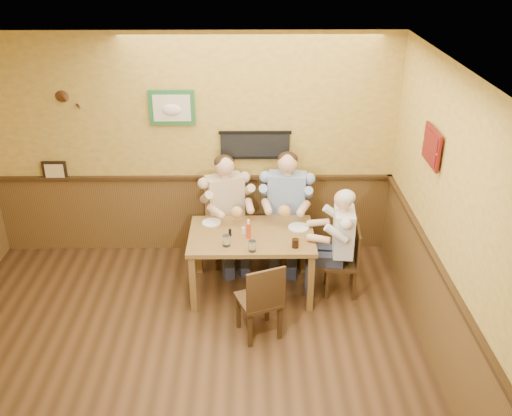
{
  "coord_description": "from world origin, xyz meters",
  "views": [
    {
      "loc": [
        0.71,
        -4.07,
        3.86
      ],
      "look_at": [
        0.78,
        1.45,
        1.1
      ],
      "focal_mm": 40.0,
      "sensor_mm": 36.0,
      "label": 1
    }
  ],
  "objects_px": {
    "dining_table": "(252,241)",
    "water_glass_mid": "(252,246)",
    "chair_right_end": "(341,261)",
    "diner_tan_shirt": "(225,216)",
    "pepper_shaker": "(230,232)",
    "cola_tumbler": "(295,243)",
    "diner_white_elder": "(342,248)",
    "diner_blue_polo": "(286,214)",
    "chair_near_side": "(259,298)",
    "salt_shaker": "(244,231)",
    "hot_sauce_bottle": "(249,230)",
    "chair_back_right": "(286,228)",
    "water_glass_left": "(226,241)",
    "chair_back_left": "(226,230)"
  },
  "relations": [
    {
      "from": "dining_table",
      "to": "chair_back_right",
      "type": "bearing_deg",
      "value": 56.65
    },
    {
      "from": "salt_shaker",
      "to": "cola_tumbler",
      "type": "bearing_deg",
      "value": -28.39
    },
    {
      "from": "cola_tumbler",
      "to": "chair_back_right",
      "type": "bearing_deg",
      "value": 92.24
    },
    {
      "from": "chair_back_right",
      "to": "diner_tan_shirt",
      "type": "distance_m",
      "value": 0.77
    },
    {
      "from": "chair_near_side",
      "to": "salt_shaker",
      "type": "bearing_deg",
      "value": -100.09
    },
    {
      "from": "diner_tan_shirt",
      "to": "diner_blue_polo",
      "type": "relative_size",
      "value": 0.98
    },
    {
      "from": "dining_table",
      "to": "diner_white_elder",
      "type": "distance_m",
      "value": 1.03
    },
    {
      "from": "chair_back_right",
      "to": "water_glass_mid",
      "type": "bearing_deg",
      "value": -105.38
    },
    {
      "from": "chair_back_right",
      "to": "diner_blue_polo",
      "type": "xyz_separation_m",
      "value": [
        0.0,
        0.0,
        0.2
      ]
    },
    {
      "from": "chair_near_side",
      "to": "dining_table",
      "type": "bearing_deg",
      "value": -106.35
    },
    {
      "from": "chair_back_left",
      "to": "cola_tumbler",
      "type": "bearing_deg",
      "value": -70.5
    },
    {
      "from": "diner_white_elder",
      "to": "water_glass_mid",
      "type": "height_order",
      "value": "diner_white_elder"
    },
    {
      "from": "diner_blue_polo",
      "to": "water_glass_left",
      "type": "relative_size",
      "value": 10.66
    },
    {
      "from": "chair_back_right",
      "to": "pepper_shaker",
      "type": "bearing_deg",
      "value": -126.87
    },
    {
      "from": "diner_blue_polo",
      "to": "cola_tumbler",
      "type": "xyz_separation_m",
      "value": [
        0.04,
        -0.95,
        0.14
      ]
    },
    {
      "from": "diner_white_elder",
      "to": "water_glass_mid",
      "type": "distance_m",
      "value": 1.09
    },
    {
      "from": "diner_tan_shirt",
      "to": "diner_blue_polo",
      "type": "xyz_separation_m",
      "value": [
        0.75,
        0.0,
        0.02
      ]
    },
    {
      "from": "chair_right_end",
      "to": "pepper_shaker",
      "type": "relative_size",
      "value": 9.7
    },
    {
      "from": "diner_white_elder",
      "to": "diner_blue_polo",
      "type": "bearing_deg",
      "value": -134.48
    },
    {
      "from": "diner_blue_polo",
      "to": "water_glass_left",
      "type": "bearing_deg",
      "value": -120.51
    },
    {
      "from": "diner_tan_shirt",
      "to": "diner_white_elder",
      "type": "bearing_deg",
      "value": -47.63
    },
    {
      "from": "water_glass_mid",
      "to": "chair_back_left",
      "type": "bearing_deg",
      "value": 107.81
    },
    {
      "from": "chair_back_right",
      "to": "pepper_shaker",
      "type": "height_order",
      "value": "chair_back_right"
    },
    {
      "from": "chair_back_right",
      "to": "diner_tan_shirt",
      "type": "height_order",
      "value": "diner_tan_shirt"
    },
    {
      "from": "chair_right_end",
      "to": "salt_shaker",
      "type": "bearing_deg",
      "value": -87.28
    },
    {
      "from": "chair_back_right",
      "to": "cola_tumbler",
      "type": "height_order",
      "value": "chair_back_right"
    },
    {
      "from": "diner_blue_polo",
      "to": "pepper_shaker",
      "type": "height_order",
      "value": "diner_blue_polo"
    },
    {
      "from": "water_glass_mid",
      "to": "hot_sauce_bottle",
      "type": "distance_m",
      "value": 0.29
    },
    {
      "from": "dining_table",
      "to": "water_glass_mid",
      "type": "distance_m",
      "value": 0.4
    },
    {
      "from": "chair_back_right",
      "to": "chair_near_side",
      "type": "xyz_separation_m",
      "value": [
        -0.36,
        -1.44,
        -0.02
      ]
    },
    {
      "from": "chair_right_end",
      "to": "diner_tan_shirt",
      "type": "xyz_separation_m",
      "value": [
        -1.34,
        0.69,
        0.24
      ]
    },
    {
      "from": "salt_shaker",
      "to": "hot_sauce_bottle",
      "type": "bearing_deg",
      "value": -57.25
    },
    {
      "from": "dining_table",
      "to": "hot_sauce_bottle",
      "type": "distance_m",
      "value": 0.21
    },
    {
      "from": "pepper_shaker",
      "to": "chair_back_right",
      "type": "bearing_deg",
      "value": 46.01
    },
    {
      "from": "diner_blue_polo",
      "to": "chair_near_side",
      "type": "bearing_deg",
      "value": -96.94
    },
    {
      "from": "diner_blue_polo",
      "to": "salt_shaker",
      "type": "distance_m",
      "value": 0.84
    },
    {
      "from": "diner_white_elder",
      "to": "chair_back_right",
      "type": "bearing_deg",
      "value": -134.48
    },
    {
      "from": "diner_blue_polo",
      "to": "diner_white_elder",
      "type": "relative_size",
      "value": 1.13
    },
    {
      "from": "cola_tumbler",
      "to": "pepper_shaker",
      "type": "height_order",
      "value": "cola_tumbler"
    },
    {
      "from": "pepper_shaker",
      "to": "dining_table",
      "type": "bearing_deg",
      "value": 9.26
    },
    {
      "from": "diner_tan_shirt",
      "to": "diner_blue_polo",
      "type": "height_order",
      "value": "diner_blue_polo"
    },
    {
      "from": "diner_white_elder",
      "to": "water_glass_left",
      "type": "xyz_separation_m",
      "value": [
        -1.29,
        -0.21,
        0.23
      ]
    },
    {
      "from": "cola_tumbler",
      "to": "salt_shaker",
      "type": "height_order",
      "value": "cola_tumbler"
    },
    {
      "from": "diner_blue_polo",
      "to": "diner_white_elder",
      "type": "height_order",
      "value": "diner_blue_polo"
    },
    {
      "from": "chair_back_right",
      "to": "hot_sauce_bottle",
      "type": "bearing_deg",
      "value": -114.99
    },
    {
      "from": "dining_table",
      "to": "pepper_shaker",
      "type": "bearing_deg",
      "value": -170.74
    },
    {
      "from": "chair_near_side",
      "to": "salt_shaker",
      "type": "xyz_separation_m",
      "value": [
        -0.16,
        0.79,
        0.35
      ]
    },
    {
      "from": "salt_shaker",
      "to": "diner_white_elder",
      "type": "bearing_deg",
      "value": -2.51
    },
    {
      "from": "diner_tan_shirt",
      "to": "diner_white_elder",
      "type": "relative_size",
      "value": 1.11
    },
    {
      "from": "diner_tan_shirt",
      "to": "water_glass_left",
      "type": "bearing_deg",
      "value": -107.2
    }
  ]
}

